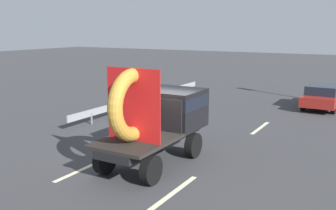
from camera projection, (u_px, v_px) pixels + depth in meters
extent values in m
plane|color=#38383A|center=(154.00, 159.00, 13.20)|extent=(120.00, 120.00, 0.00)
cylinder|color=black|center=(152.00, 138.00, 14.16)|extent=(0.28, 0.88, 0.88)
cylinder|color=black|center=(193.00, 145.00, 13.32)|extent=(0.28, 0.88, 0.88)
cylinder|color=black|center=(105.00, 160.00, 11.83)|extent=(0.28, 0.88, 0.88)
cylinder|color=black|center=(151.00, 170.00, 11.00)|extent=(0.28, 0.88, 0.88)
cube|color=black|center=(153.00, 139.00, 12.55)|extent=(1.30, 4.45, 0.25)
cube|color=black|center=(172.00, 108.00, 13.50)|extent=(2.00, 1.84, 1.35)
cube|color=black|center=(172.00, 100.00, 13.40)|extent=(2.02, 1.75, 0.44)
cube|color=black|center=(137.00, 141.00, 11.74)|extent=(2.00, 2.61, 0.10)
cube|color=black|center=(158.00, 114.00, 12.68)|extent=(1.80, 0.08, 1.10)
torus|color=#B7842D|center=(133.00, 105.00, 11.38)|extent=(0.44, 2.21, 2.21)
cube|color=red|center=(133.00, 105.00, 11.38)|extent=(1.90, 0.03, 2.21)
cylinder|color=black|center=(312.00, 98.00, 23.12)|extent=(0.22, 0.63, 0.63)
cylinder|color=black|center=(303.00, 105.00, 20.89)|extent=(0.22, 0.63, 0.63)
cylinder|color=black|center=(333.00, 108.00, 20.13)|extent=(0.22, 0.63, 0.63)
cube|color=maroon|center=(322.00, 98.00, 21.57)|extent=(1.76, 4.11, 0.54)
cube|color=black|center=(323.00, 89.00, 21.39)|extent=(1.59, 2.30, 0.49)
cube|color=gray|center=(146.00, 97.00, 21.95)|extent=(0.06, 12.62, 0.32)
cylinder|color=slate|center=(91.00, 118.00, 18.00)|extent=(0.10, 0.10, 0.55)
cylinder|color=slate|center=(131.00, 107.00, 20.67)|extent=(0.10, 0.10, 0.55)
cylinder|color=slate|center=(161.00, 98.00, 23.34)|extent=(0.10, 0.10, 0.55)
cylinder|color=slate|center=(185.00, 91.00, 26.01)|extent=(0.10, 0.10, 0.55)
cube|color=beige|center=(80.00, 170.00, 12.16)|extent=(0.16, 2.25, 0.01)
cube|color=beige|center=(191.00, 120.00, 18.77)|extent=(0.16, 2.83, 0.01)
cube|color=beige|center=(172.00, 194.00, 10.44)|extent=(0.16, 2.79, 0.01)
cube|color=beige|center=(260.00, 128.00, 17.34)|extent=(0.16, 2.45, 0.01)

